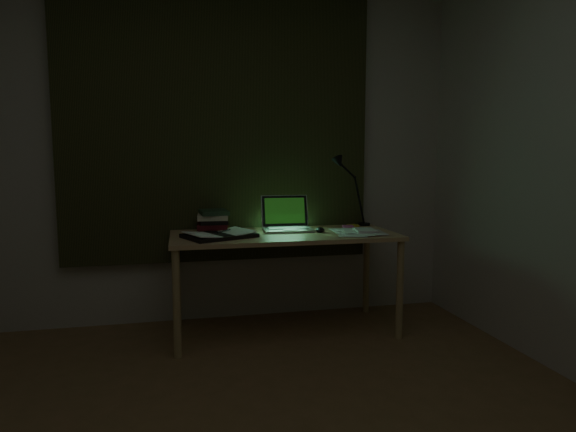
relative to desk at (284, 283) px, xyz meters
name	(u,v)px	position (x,y,z in m)	size (l,w,h in m)	color
wall_back	(219,151)	(-0.40, 0.41, 0.91)	(3.50, 0.00, 2.50)	beige
curtain	(219,122)	(-0.40, 0.37, 1.11)	(2.20, 0.06, 2.00)	#282E17
desk	(284,283)	(0.00, 0.00, 0.00)	(1.51, 0.66, 0.69)	#D9B074
laptop	(288,214)	(0.05, 0.11, 0.47)	(0.34, 0.38, 0.24)	silver
open_textbook	(219,235)	(-0.44, -0.08, 0.36)	(0.42, 0.30, 0.04)	white
book_stack	(213,221)	(-0.46, 0.16, 0.42)	(0.20, 0.24, 0.16)	white
loose_papers	(358,231)	(0.51, -0.04, 0.35)	(0.30, 0.32, 0.02)	silver
mouse	(320,230)	(0.25, -0.01, 0.36)	(0.06, 0.10, 0.04)	black
sticky_yellow	(353,226)	(0.57, 0.22, 0.35)	(0.07, 0.07, 0.01)	yellow
sticky_pink	(348,227)	(0.52, 0.17, 0.35)	(0.07, 0.07, 0.02)	#FF63BA
desk_lamp	(365,193)	(0.68, 0.26, 0.59)	(0.33, 0.26, 0.50)	black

